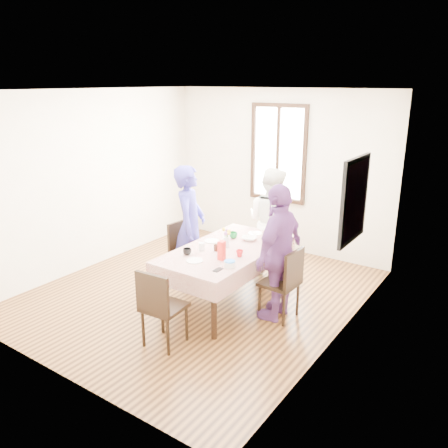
{
  "coord_description": "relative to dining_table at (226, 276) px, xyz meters",
  "views": [
    {
      "loc": [
        3.55,
        -4.53,
        2.81
      ],
      "look_at": [
        0.48,
        -0.07,
        1.1
      ],
      "focal_mm": 36.57,
      "sensor_mm": 36.0,
      "label": 1
    }
  ],
  "objects": [
    {
      "name": "ground",
      "position": [
        -0.48,
        0.02,
        -0.38
      ],
      "size": [
        4.5,
        4.5,
        0.0
      ],
      "primitive_type": "plane",
      "color": "#331D0E",
      "rests_on": "ground"
    },
    {
      "name": "back_wall",
      "position": [
        -0.48,
        2.27,
        0.98
      ],
      "size": [
        4.0,
        0.0,
        4.0
      ],
      "primitive_type": "plane",
      "rotation": [
        1.57,
        0.0,
        0.0
      ],
      "color": "beige",
      "rests_on": "ground"
    },
    {
      "name": "right_wall",
      "position": [
        1.52,
        0.02,
        0.98
      ],
      "size": [
        0.0,
        4.5,
        4.5
      ],
      "primitive_type": "plane",
      "rotation": [
        1.57,
        0.0,
        -1.57
      ],
      "color": "beige",
      "rests_on": "ground"
    },
    {
      "name": "window_frame",
      "position": [
        -0.48,
        2.25,
        1.27
      ],
      "size": [
        1.02,
        0.06,
        1.62
      ],
      "primitive_type": "cube",
      "color": "black",
      "rests_on": "back_wall"
    },
    {
      "name": "window_pane",
      "position": [
        -0.48,
        2.26,
        1.27
      ],
      "size": [
        0.9,
        0.02,
        1.5
      ],
      "primitive_type": "cube",
      "color": "white",
      "rests_on": "back_wall"
    },
    {
      "name": "art_poster",
      "position": [
        1.5,
        0.32,
        1.18
      ],
      "size": [
        0.04,
        0.76,
        0.96
      ],
      "primitive_type": "cube",
      "color": "red",
      "rests_on": "right_wall"
    },
    {
      "name": "dining_table",
      "position": [
        0.0,
        0.0,
        0.0
      ],
      "size": [
        0.9,
        1.75,
        0.75
      ],
      "primitive_type": "cube",
      "color": "black",
      "rests_on": "ground"
    },
    {
      "name": "tablecloth",
      "position": [
        0.0,
        0.0,
        0.38
      ],
      "size": [
        1.02,
        1.87,
        0.01
      ],
      "primitive_type": "cube",
      "color": "#580400",
      "rests_on": "dining_table"
    },
    {
      "name": "chair_left",
      "position": [
        -0.75,
        0.16,
        0.08
      ],
      "size": [
        0.46,
        0.46,
        0.91
      ],
      "primitive_type": "cube",
      "rotation": [
        0.0,
        0.0,
        -1.67
      ],
      "color": "black",
      "rests_on": "ground"
    },
    {
      "name": "chair_right",
      "position": [
        0.75,
        0.05,
        0.08
      ],
      "size": [
        0.44,
        0.44,
        0.91
      ],
      "primitive_type": "cube",
      "rotation": [
        0.0,
        0.0,
        1.52
      ],
      "color": "black",
      "rests_on": "ground"
    },
    {
      "name": "chair_far",
      "position": [
        0.0,
        1.2,
        0.08
      ],
      "size": [
        0.45,
        0.45,
        0.91
      ],
      "primitive_type": "cube",
      "rotation": [
        0.0,
        0.0,
        3.2
      ],
      "color": "black",
      "rests_on": "ground"
    },
    {
      "name": "chair_near",
      "position": [
        0.0,
        -1.2,
        0.08
      ],
      "size": [
        0.45,
        0.45,
        0.91
      ],
      "primitive_type": "cube",
      "rotation": [
        0.0,
        0.0,
        0.07
      ],
      "color": "black",
      "rests_on": "ground"
    },
    {
      "name": "person_left",
      "position": [
        -0.73,
        0.16,
        0.49
      ],
      "size": [
        0.64,
        0.75,
        1.73
      ],
      "primitive_type": "imported",
      "rotation": [
        0.0,
        0.0,
        2.0
      ],
      "color": "navy",
      "rests_on": "ground"
    },
    {
      "name": "person_far",
      "position": [
        0.0,
        1.18,
        0.44
      ],
      "size": [
        0.85,
        0.7,
        1.63
      ],
      "primitive_type": "imported",
      "rotation": [
        0.0,
        0.0,
        3.03
      ],
      "color": "white",
      "rests_on": "ground"
    },
    {
      "name": "person_right",
      "position": [
        0.73,
        0.05,
        0.47
      ],
      "size": [
        0.41,
        0.99,
        1.69
      ],
      "primitive_type": "imported",
      "rotation": [
        0.0,
        0.0,
        -1.57
      ],
      "color": "#67377A",
      "rests_on": "ground"
    },
    {
      "name": "mug_black",
      "position": [
        -0.27,
        -0.46,
        0.43
      ],
      "size": [
        0.14,
        0.14,
        0.08
      ],
      "primitive_type": "imported",
      "rotation": [
        0.0,
        0.0,
        -0.4
      ],
      "color": "black",
      "rests_on": "tablecloth"
    },
    {
      "name": "mug_flag",
      "position": [
        0.3,
        -0.15,
        0.43
      ],
      "size": [
        0.12,
        0.12,
        0.08
      ],
      "primitive_type": "imported",
      "rotation": [
        0.0,
        0.0,
        0.39
      ],
      "color": "red",
      "rests_on": "tablecloth"
    },
    {
      "name": "mug_green",
      "position": [
        -0.14,
        0.38,
        0.43
      ],
      "size": [
        0.15,
        0.15,
        0.09
      ],
      "primitive_type": "imported",
      "rotation": [
        0.0,
        0.0,
        -0.47
      ],
      "color": "#0C7226",
      "rests_on": "tablecloth"
    },
    {
      "name": "serving_bowl",
      "position": [
        0.08,
        0.43,
        0.41
      ],
      "size": [
        0.25,
        0.25,
        0.05
      ],
      "primitive_type": "imported",
      "rotation": [
        0.0,
        0.0,
        0.32
      ],
      "color": "white",
      "rests_on": "tablecloth"
    },
    {
      "name": "juice_carton",
      "position": [
        0.17,
        -0.35,
        0.5
      ],
      "size": [
        0.07,
        0.07,
        0.23
      ],
      "primitive_type": "cube",
      "color": "red",
      "rests_on": "tablecloth"
    },
    {
      "name": "butter_tub",
      "position": [
        0.38,
        -0.48,
        0.42
      ],
      "size": [
        0.13,
        0.13,
        0.07
      ],
      "primitive_type": "cylinder",
      "color": "white",
      "rests_on": "tablecloth"
    },
    {
      "name": "jam_jar",
      "position": [
        -0.05,
        -0.15,
        0.43
      ],
      "size": [
        0.06,
        0.06,
        0.09
      ],
      "primitive_type": "cylinder",
      "color": "black",
      "rests_on": "tablecloth"
    },
    {
      "name": "drinking_glass",
      "position": [
        -0.21,
        -0.24,
        0.44
      ],
      "size": [
        0.07,
        0.07,
        0.1
      ],
      "primitive_type": "cylinder",
      "color": "silver",
      "rests_on": "tablecloth"
    },
    {
      "name": "smartphone",
      "position": [
        0.32,
        -0.63,
        0.39
      ],
      "size": [
        0.07,
        0.13,
        0.01
      ],
      "primitive_type": "cube",
      "color": "black",
      "rests_on": "tablecloth"
    },
    {
      "name": "flower_vase",
      "position": [
        -0.02,
        0.03,
        0.46
      ],
      "size": [
        0.07,
        0.07,
        0.14
      ],
      "primitive_type": "cylinder",
      "color": "silver",
      "rests_on": "tablecloth"
    },
    {
      "name": "plate_left",
      "position": [
        -0.31,
        0.1,
        0.39
      ],
      "size": [
        0.2,
        0.2,
        0.01
      ],
      "primitive_type": "cylinder",
      "color": "white",
      "rests_on": "tablecloth"
    },
    {
      "name": "plate_far",
      "position": [
        0.01,
        0.71,
        0.39
      ],
      "size": [
        0.2,
        0.2,
        0.01
      ],
      "primitive_type": "cylinder",
      "color": "white",
      "rests_on": "tablecloth"
    },
    {
      "name": "plate_near",
      "position": [
        -0.06,
        -0.57,
        0.39
      ],
      "size": [
        0.2,
        0.2,
        0.01
      ],
      "primitive_type": "cylinder",
      "color": "white",
      "rests_on": "tablecloth"
    },
    {
      "name": "butter_lid",
      "position": [
        0.38,
        -0.48,
        0.46
      ],
      "size": [
        0.12,
        0.12,
        0.01
      ],
      "primitive_type": "cylinder",
      "color": "blue",
      "rests_on": "butter_tub"
    },
    {
      "name": "flower_bunch",
      "position": [
        -0.02,
        0.03,
        0.58
      ],
      "size": [
        0.09,
        0.09,
        0.1
      ],
      "primitive_type": null,
      "color": "yellow",
      "rests_on": "flower_vase"
    }
  ]
}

